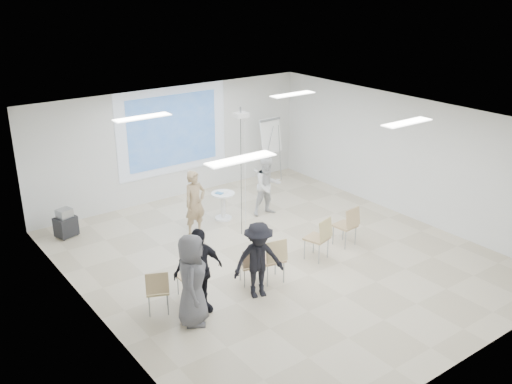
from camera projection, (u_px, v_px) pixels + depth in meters
floor at (278, 259)px, 12.31m from camera, size 8.00×9.00×0.10m
ceiling at (280, 118)px, 11.20m from camera, size 8.00×9.00×0.10m
wall_back at (172, 143)px, 15.17m from camera, size 8.00×0.10×3.00m
wall_left at (90, 243)px, 9.51m from camera, size 0.10×9.00×3.00m
wall_right at (408, 157)px, 14.01m from camera, size 0.10×9.00×3.00m
projection_halo at (173, 131)px, 15.00m from camera, size 3.20×0.01×2.30m
projection_image at (173, 131)px, 14.99m from camera, size 2.60×0.01×1.90m
pedestal_table at (223, 204)px, 14.05m from camera, size 0.76×0.76×0.71m
player_left at (195, 199)px, 13.05m from camera, size 0.69×0.51×1.76m
player_right at (268, 183)px, 14.19m from camera, size 0.90×0.77×1.67m
controller_left at (196, 183)px, 13.24m from camera, size 0.06×0.14×0.04m
controller_right at (256, 171)px, 14.17m from camera, size 0.06×0.12×0.04m
chair_far_left at (157, 288)px, 10.07m from camera, size 0.55×0.56×0.86m
chair_left_mid at (190, 274)px, 10.57m from camera, size 0.42×0.45×0.84m
chair_left_inner at (251, 263)px, 11.02m from camera, size 0.48×0.50×0.80m
chair_center at (274, 257)px, 11.07m from camera, size 0.53×0.55×0.95m
chair_right_inner at (320, 236)px, 11.98m from camera, size 0.56×0.58×0.95m
chair_right_far at (348, 223)px, 12.60m from camera, size 0.48×0.51×0.93m
red_jacket at (194, 266)px, 10.38m from camera, size 0.42×0.12×0.39m
laptop at (249, 263)px, 11.12m from camera, size 0.35×0.30×0.02m
audience_left at (198, 265)px, 10.00m from camera, size 1.11×0.70×1.86m
audience_mid at (258, 255)px, 10.51m from camera, size 1.23×0.89×1.70m
audience_outer at (192, 275)px, 9.66m from camera, size 1.01×1.09×1.86m
flipchart_easel at (271, 136)px, 16.12m from camera, size 0.83×0.62×1.91m
av_cart at (66, 224)px, 13.15m from camera, size 0.54×0.48×0.68m
ceiling_projector at (241, 121)px, 12.51m from camera, size 0.30×0.25×3.00m
fluor_panel_nw at (142, 117)px, 11.62m from camera, size 1.20×0.30×0.02m
fluor_panel_ne at (293, 94)px, 13.84m from camera, size 1.20×0.30×0.02m
fluor_panel_sw at (241, 159)px, 8.99m from camera, size 1.20×0.30×0.02m
fluor_panel_se at (407, 122)px, 11.22m from camera, size 1.20×0.30×0.02m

